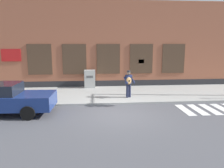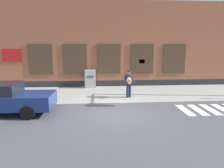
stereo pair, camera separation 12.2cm
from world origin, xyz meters
name	(u,v)px [view 1 (the left image)]	position (x,y,z in m)	size (l,w,h in m)	color
ground_plane	(118,115)	(0.00, 0.00, 0.00)	(160.00, 160.00, 0.00)	#4C4C51
sidewalk	(111,94)	(0.00, 4.19, 0.05)	(28.00, 4.91, 0.10)	#9E9E99
building_backdrop	(107,45)	(0.00, 8.64, 3.28)	(28.00, 4.06, 6.57)	#99563D
red_car	(4,99)	(-5.49, 0.56, 0.77)	(4.66, 2.11, 1.53)	navy
busker	(129,82)	(0.99, 2.93, 1.06)	(0.78, 0.66, 1.68)	#1E233D
utility_box	(90,79)	(-1.43, 6.20, 0.77)	(0.81, 0.55, 1.34)	#ADADA8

